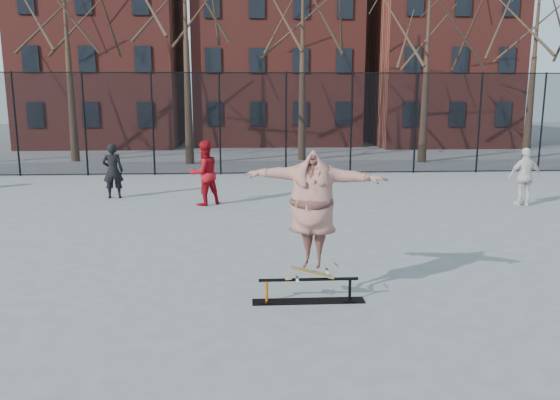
{
  "coord_description": "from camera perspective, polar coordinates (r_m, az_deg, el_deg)",
  "views": [
    {
      "loc": [
        -0.27,
        -8.61,
        3.21
      ],
      "look_at": [
        0.31,
        1.5,
        1.21
      ],
      "focal_mm": 35.0,
      "sensor_mm": 36.0,
      "label": 1
    }
  ],
  "objects": [
    {
      "name": "ground",
      "position": [
        9.19,
        -1.42,
        -9.24
      ],
      "size": [
        100.0,
        100.0,
        0.0
      ],
      "primitive_type": "plane",
      "color": "slate"
    },
    {
      "name": "skate_rail",
      "position": [
        8.62,
        2.99,
        -9.61
      ],
      "size": [
        1.75,
        0.27,
        0.39
      ],
      "color": "black",
      "rests_on": "ground"
    },
    {
      "name": "skateboard",
      "position": [
        8.53,
        3.35,
        -7.85
      ],
      "size": [
        0.74,
        0.18,
        0.09
      ],
      "primitive_type": null,
      "color": "olive",
      "rests_on": "skate_rail"
    },
    {
      "name": "skater",
      "position": [
        8.27,
        3.42,
        -1.68
      ],
      "size": [
        2.28,
        1.25,
        1.79
      ],
      "primitive_type": "imported",
      "rotation": [
        0.0,
        0.0,
        -0.31
      ],
      "color": "navy",
      "rests_on": "skateboard"
    },
    {
      "name": "bystander_black",
      "position": [
        17.51,
        -17.06,
        2.93
      ],
      "size": [
        0.65,
        0.46,
        1.7
      ],
      "primitive_type": "imported",
      "rotation": [
        0.0,
        0.0,
        3.24
      ],
      "color": "black",
      "rests_on": "ground"
    },
    {
      "name": "bystander_red",
      "position": [
        15.85,
        -7.92,
        2.8
      ],
      "size": [
        1.14,
        1.08,
        1.85
      ],
      "primitive_type": "imported",
      "rotation": [
        0.0,
        0.0,
        3.71
      ],
      "color": "#A20E18",
      "rests_on": "ground"
    },
    {
      "name": "bystander_white",
      "position": [
        17.11,
        24.22,
        2.22
      ],
      "size": [
        0.99,
        0.43,
        1.67
      ],
      "primitive_type": "imported",
      "rotation": [
        0.0,
        0.0,
        3.16
      ],
      "color": "silver",
      "rests_on": "ground"
    },
    {
      "name": "fence",
      "position": [
        21.64,
        -2.61,
        8.11
      ],
      "size": [
        34.03,
        0.07,
        4.0
      ],
      "color": "black",
      "rests_on": "ground"
    },
    {
      "name": "rowhouses",
      "position": [
        34.74,
        -1.68,
        15.88
      ],
      "size": [
        29.0,
        7.0,
        13.0
      ],
      "color": "maroon",
      "rests_on": "ground"
    }
  ]
}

